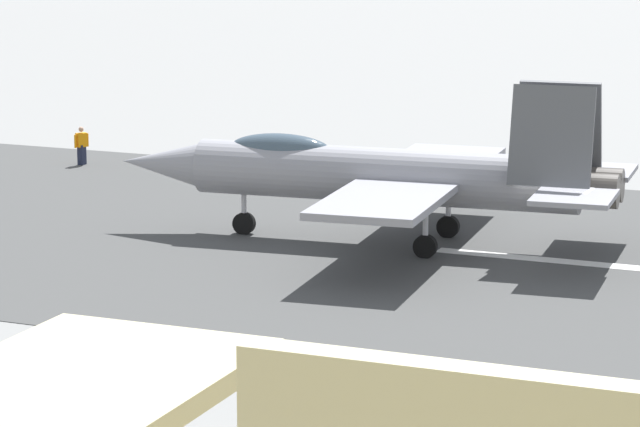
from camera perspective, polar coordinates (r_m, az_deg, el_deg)
ground_plane at (r=51.50m, az=8.35°, el=-1.69°), size 400.00×400.00×0.00m
runway_strip at (r=51.49m, az=8.37°, el=-1.68°), size 240.00×26.00×0.02m
fighter_jet at (r=52.98m, az=2.32°, el=1.43°), size 17.64×13.86×5.58m
crew_person at (r=69.17m, az=-8.47°, el=2.39°), size 0.45×0.64×1.65m
marker_cone_mid at (r=67.71m, az=-0.06°, el=1.85°), size 0.44×0.44×0.55m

